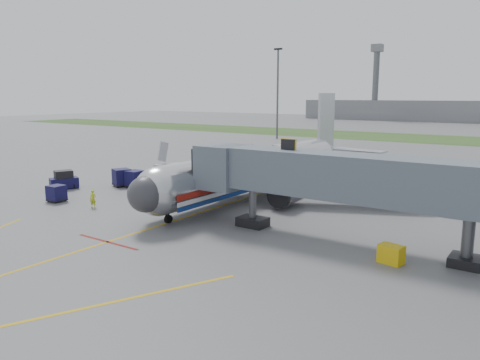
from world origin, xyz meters
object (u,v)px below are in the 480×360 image
Objects in this scene: baggage_tug at (64,181)px; ramp_worker at (93,199)px; airliner at (259,168)px; belt_loader at (214,185)px.

baggage_tug is 1.98× the size of ramp_worker.
ramp_worker is (-9.02, -13.40, -1.84)m from airliner.
airliner is at bearing 27.02° from baggage_tug.
belt_loader is at bearing 33.02° from baggage_tug.
airliner is 21.15m from baggage_tug.
baggage_tug is 16.14m from belt_loader.
baggage_tug reaches higher than belt_loader.
belt_loader reaches higher than ramp_worker.
baggage_tug is 0.78× the size of belt_loader.
belt_loader is 13.18m from ramp_worker.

